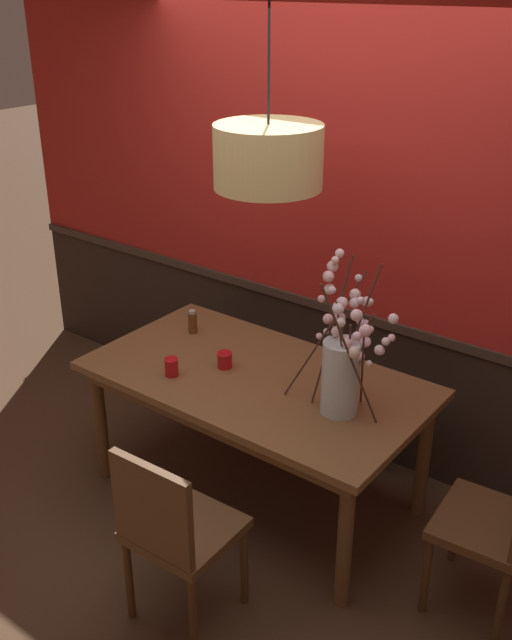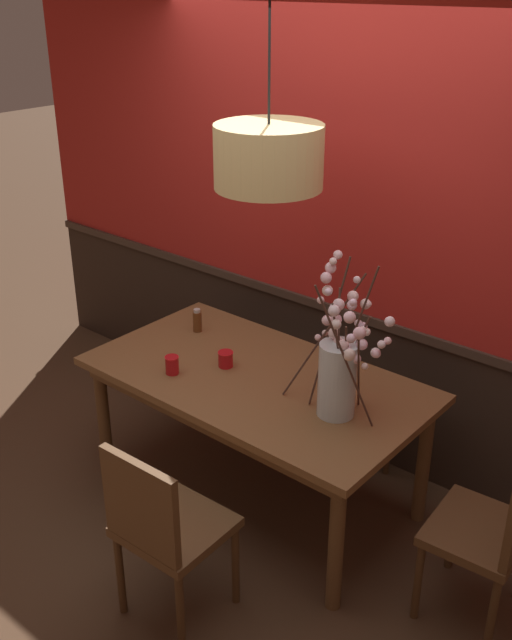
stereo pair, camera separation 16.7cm
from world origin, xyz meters
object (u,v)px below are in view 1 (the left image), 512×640
object	(u,v)px
chair_head_east_end	(501,519)
chair_far_side_left	(307,340)
candle_holder_nearer_edge	(172,367)
pendant_lamp	(268,157)
dining_table	(256,389)
vase_with_blossoms	(343,366)
chair_near_side_right	(173,529)
condiment_bottle	(193,322)
candle_holder_nearer_center	(225,360)
chair_far_side_right	(382,364)

from	to	relation	value
chair_head_east_end	chair_far_side_left	xyz separation A→B (m)	(-1.59, 0.88, 0.03)
candle_holder_nearer_edge	pendant_lamp	world-z (taller)	pendant_lamp
dining_table	pendant_lamp	distance (m)	1.21
chair_far_side_left	vase_with_blossoms	world-z (taller)	vase_with_blossoms
dining_table	candle_holder_nearer_edge	size ratio (longest dim) A/B	17.98
chair_near_side_right	chair_far_side_left	distance (m)	1.87
candle_holder_nearer_edge	condiment_bottle	bearing A→B (deg)	119.31
chair_far_side_left	vase_with_blossoms	size ratio (longest dim) A/B	1.23
chair_head_east_end	vase_with_blossoms	distance (m)	0.95
dining_table	chair_head_east_end	xyz separation A→B (m)	(1.33, -0.00, -0.17)
chair_near_side_right	candle_holder_nearer_center	xyz separation A→B (m)	(-0.45, 0.89, 0.28)
dining_table	vase_with_blossoms	world-z (taller)	vase_with_blossoms
chair_far_side_right	pendant_lamp	bearing A→B (deg)	-108.22
candle_holder_nearer_center	candle_holder_nearer_edge	world-z (taller)	candle_holder_nearer_edge
pendant_lamp	candle_holder_nearer_edge	bearing A→B (deg)	-138.47
chair_far_side_right	pendant_lamp	world-z (taller)	pendant_lamp
chair_far_side_left	chair_far_side_right	world-z (taller)	chair_far_side_right
chair_near_side_right	pendant_lamp	bearing A→B (deg)	103.77
dining_table	candle_holder_nearer_edge	world-z (taller)	candle_holder_nearer_edge
chair_near_side_right	chair_far_side_right	xyz separation A→B (m)	(0.02, 1.78, 0.02)
candle_holder_nearer_edge	condiment_bottle	world-z (taller)	condiment_bottle
chair_head_east_end	chair_far_side_right	xyz separation A→B (m)	(-1.05, 0.87, 0.04)
chair_head_east_end	candle_holder_nearer_edge	world-z (taller)	chair_head_east_end
vase_with_blossoms	candle_holder_nearer_edge	bearing A→B (deg)	-164.98
dining_table	condiment_bottle	bearing A→B (deg)	162.93
chair_head_east_end	candle_holder_nearer_center	world-z (taller)	chair_head_east_end
dining_table	chair_far_side_left	bearing A→B (deg)	106.60
chair_head_east_end	pendant_lamp	world-z (taller)	pendant_lamp
chair_head_east_end	chair_far_side_left	size ratio (longest dim) A/B	0.93
dining_table	chair_far_side_left	distance (m)	0.92
chair_far_side_right	candle_holder_nearer_center	bearing A→B (deg)	-117.72
chair_near_side_right	candle_holder_nearer_edge	xyz separation A→B (m)	(-0.61, 0.66, 0.28)
chair_far_side_left	chair_head_east_end	bearing A→B (deg)	-28.85
dining_table	chair_far_side_left	world-z (taller)	chair_far_side_left
chair_far_side_right	pendant_lamp	xyz separation A→B (m)	(-0.26, -0.80, 1.34)
chair_far_side_right	pendant_lamp	size ratio (longest dim) A/B	0.95
dining_table	vase_with_blossoms	size ratio (longest dim) A/B	2.32
chair_head_east_end	condiment_bottle	distance (m)	1.96
chair_far_side_right	condiment_bottle	world-z (taller)	chair_far_side_right
pendant_lamp	chair_far_side_left	bearing A→B (deg)	109.12
vase_with_blossoms	condiment_bottle	size ratio (longest dim) A/B	5.49
chair_far_side_right	chair_near_side_right	bearing A→B (deg)	-90.70
chair_head_east_end	pendant_lamp	size ratio (longest dim) A/B	0.88
chair_far_side_left	vase_with_blossoms	xyz separation A→B (m)	(0.78, -0.90, 0.46)
chair_near_side_right	vase_with_blossoms	bearing A→B (deg)	73.68
candle_holder_nearer_center	pendant_lamp	world-z (taller)	pendant_lamp
chair_far_side_left	chair_far_side_right	xyz separation A→B (m)	(0.54, -0.01, 0.01)
chair_head_east_end	pendant_lamp	distance (m)	1.90
chair_far_side_right	condiment_bottle	bearing A→B (deg)	-142.17
dining_table	condiment_bottle	size ratio (longest dim) A/B	12.76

